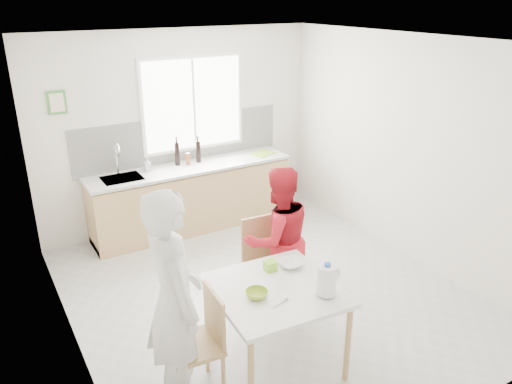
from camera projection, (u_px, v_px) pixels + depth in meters
ground at (265, 292)px, 5.57m from camera, size 4.50×4.50×0.00m
room_shell at (267, 151)px, 4.96m from camera, size 4.50×4.50×4.50m
window at (193, 104)px, 6.82m from camera, size 1.50×0.06×1.30m
backsplash at (181, 139)px, 6.91m from camera, size 3.00×0.02×0.65m
picture_frame at (57, 103)px, 5.92m from camera, size 0.22×0.03×0.28m
kitchen_counter at (192, 200)px, 6.97m from camera, size 2.84×0.64×1.37m
dining_table at (275, 296)px, 4.24m from camera, size 1.10×1.10×0.79m
chair_left at (201, 339)px, 4.04m from camera, size 0.45×0.45×0.92m
chair_far at (267, 260)px, 5.13m from camera, size 0.49×0.49×1.00m
person_white at (174, 301)px, 3.80m from camera, size 0.49×0.70×1.85m
person_red at (278, 240)px, 5.07m from camera, size 0.80×0.64×1.55m
bowl_green at (257, 294)px, 4.08m from camera, size 0.20×0.20×0.06m
bowl_white at (291, 264)px, 4.53m from camera, size 0.23×0.23×0.05m
milk_jug at (327, 279)px, 4.06m from camera, size 0.22×0.16×0.28m
green_box at (270, 266)px, 4.47m from camera, size 0.11×0.11×0.09m
spoon at (280, 303)px, 3.99m from camera, size 0.16×0.06×0.01m
cutting_board at (262, 153)px, 7.29m from camera, size 0.42×0.37×0.01m
wine_bottle_a at (177, 154)px, 6.77m from camera, size 0.07×0.07×0.32m
wine_bottle_b at (198, 152)px, 6.89m from camera, size 0.07×0.07×0.30m
jar_amber at (188, 159)px, 6.82m from camera, size 0.06×0.06×0.16m
soap_bottle at (147, 164)px, 6.58m from camera, size 0.08×0.08×0.17m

